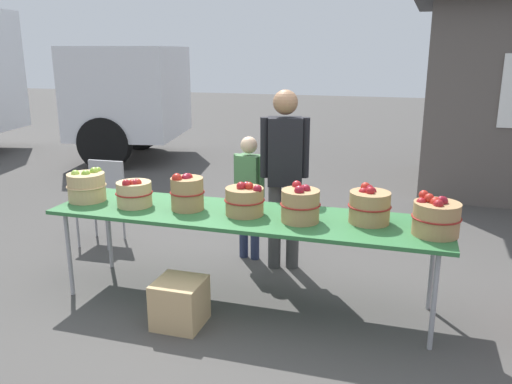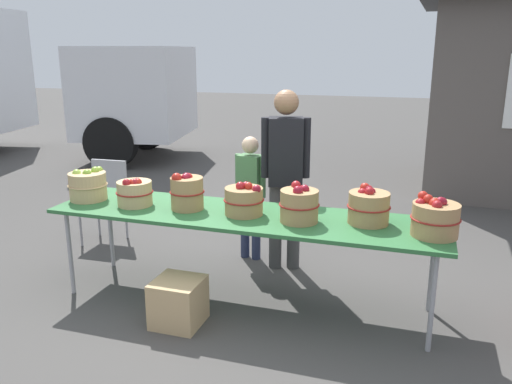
{
  "view_description": "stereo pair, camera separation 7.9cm",
  "coord_description": "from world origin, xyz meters",
  "px_view_note": "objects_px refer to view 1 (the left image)",
  "views": [
    {
      "loc": [
        1.2,
        -3.67,
        1.99
      ],
      "look_at": [
        0.0,
        0.3,
        0.85
      ],
      "focal_mm": 36.37,
      "sensor_mm": 36.0,
      "label": 1
    },
    {
      "loc": [
        1.27,
        -3.64,
        1.99
      ],
      "look_at": [
        0.0,
        0.3,
        0.85
      ],
      "focal_mm": 36.37,
      "sensor_mm": 36.0,
      "label": 2
    }
  ],
  "objects_px": {
    "apple_basket_red_1": "(187,192)",
    "apple_basket_red_4": "(369,206)",
    "apple_basket_red_0": "(134,193)",
    "folding_chair": "(102,195)",
    "apple_basket_red_3": "(300,204)",
    "apple_basket_red_5": "(436,217)",
    "market_table": "(245,218)",
    "child_customer": "(249,188)",
    "apple_basket_red_2": "(245,200)",
    "vendor_adult": "(285,166)",
    "produce_crate": "(180,303)",
    "apple_basket_green_0": "(87,186)"
  },
  "relations": [
    {
      "from": "apple_basket_red_1",
      "to": "apple_basket_red_4",
      "type": "xyz_separation_m",
      "value": [
        1.42,
        0.09,
        -0.01
      ]
    },
    {
      "from": "apple_basket_red_0",
      "to": "folding_chair",
      "type": "relative_size",
      "value": 0.35
    },
    {
      "from": "apple_basket_red_3",
      "to": "apple_basket_red_5",
      "type": "height_order",
      "value": "same"
    },
    {
      "from": "apple_basket_red_5",
      "to": "apple_basket_red_0",
      "type": "bearing_deg",
      "value": 179.8
    },
    {
      "from": "market_table",
      "to": "child_customer",
      "type": "height_order",
      "value": "child_customer"
    },
    {
      "from": "market_table",
      "to": "apple_basket_red_2",
      "type": "bearing_deg",
      "value": -60.79
    },
    {
      "from": "vendor_adult",
      "to": "apple_basket_red_4",
      "type": "bearing_deg",
      "value": 124.11
    },
    {
      "from": "apple_basket_red_4",
      "to": "vendor_adult",
      "type": "bearing_deg",
      "value": 139.69
    },
    {
      "from": "apple_basket_red_4",
      "to": "produce_crate",
      "type": "bearing_deg",
      "value": -156.44
    },
    {
      "from": "market_table",
      "to": "child_customer",
      "type": "xyz_separation_m",
      "value": [
        -0.25,
        0.89,
        -0.0
      ]
    },
    {
      "from": "apple_basket_green_0",
      "to": "apple_basket_red_5",
      "type": "bearing_deg",
      "value": -0.78
    },
    {
      "from": "folding_chair",
      "to": "apple_basket_red_3",
      "type": "bearing_deg",
      "value": -24.45
    },
    {
      "from": "apple_basket_green_0",
      "to": "vendor_adult",
      "type": "xyz_separation_m",
      "value": [
        1.53,
        0.79,
        0.1
      ]
    },
    {
      "from": "apple_basket_red_5",
      "to": "child_customer",
      "type": "bearing_deg",
      "value": 150.03
    },
    {
      "from": "apple_basket_red_5",
      "to": "vendor_adult",
      "type": "relative_size",
      "value": 0.2
    },
    {
      "from": "child_customer",
      "to": "market_table",
      "type": "bearing_deg",
      "value": 114.61
    },
    {
      "from": "apple_basket_red_0",
      "to": "market_table",
      "type": "bearing_deg",
      "value": 3.19
    },
    {
      "from": "market_table",
      "to": "apple_basket_red_0",
      "type": "relative_size",
      "value": 10.21
    },
    {
      "from": "market_table",
      "to": "produce_crate",
      "type": "xyz_separation_m",
      "value": [
        -0.35,
        -0.49,
        -0.54
      ]
    },
    {
      "from": "apple_basket_red_2",
      "to": "apple_basket_red_3",
      "type": "bearing_deg",
      "value": -4.82
    },
    {
      "from": "apple_basket_red_1",
      "to": "child_customer",
      "type": "distance_m",
      "value": 0.95
    },
    {
      "from": "market_table",
      "to": "apple_basket_red_5",
      "type": "xyz_separation_m",
      "value": [
        1.4,
        -0.06,
        0.16
      ]
    },
    {
      "from": "apple_basket_red_1",
      "to": "folding_chair",
      "type": "distance_m",
      "value": 1.71
    },
    {
      "from": "apple_basket_green_0",
      "to": "apple_basket_red_1",
      "type": "distance_m",
      "value": 0.92
    },
    {
      "from": "vendor_adult",
      "to": "folding_chair",
      "type": "relative_size",
      "value": 1.93
    },
    {
      "from": "folding_chair",
      "to": "apple_basket_red_1",
      "type": "bearing_deg",
      "value": -35.53
    },
    {
      "from": "apple_basket_red_3",
      "to": "apple_basket_red_1",
      "type": "bearing_deg",
      "value": 177.99
    },
    {
      "from": "apple_basket_red_2",
      "to": "vendor_adult",
      "type": "distance_m",
      "value": 0.79
    },
    {
      "from": "apple_basket_red_1",
      "to": "vendor_adult",
      "type": "bearing_deg",
      "value": 52.11
    },
    {
      "from": "apple_basket_red_0",
      "to": "apple_basket_red_5",
      "type": "bearing_deg",
      "value": -0.2
    },
    {
      "from": "child_customer",
      "to": "folding_chair",
      "type": "distance_m",
      "value": 1.64
    },
    {
      "from": "market_table",
      "to": "produce_crate",
      "type": "height_order",
      "value": "market_table"
    },
    {
      "from": "folding_chair",
      "to": "market_table",
      "type": "bearing_deg",
      "value": -27.96
    },
    {
      "from": "apple_basket_green_0",
      "to": "apple_basket_red_2",
      "type": "xyz_separation_m",
      "value": [
        1.41,
        0.01,
        -0.01
      ]
    },
    {
      "from": "market_table",
      "to": "folding_chair",
      "type": "height_order",
      "value": "folding_chair"
    },
    {
      "from": "apple_basket_red_0",
      "to": "apple_basket_red_5",
      "type": "height_order",
      "value": "apple_basket_red_5"
    },
    {
      "from": "market_table",
      "to": "apple_basket_red_0",
      "type": "distance_m",
      "value": 0.95
    },
    {
      "from": "apple_basket_red_1",
      "to": "child_customer",
      "type": "relative_size",
      "value": 0.26
    },
    {
      "from": "apple_basket_red_0",
      "to": "produce_crate",
      "type": "height_order",
      "value": "apple_basket_red_0"
    },
    {
      "from": "folding_chair",
      "to": "apple_basket_green_0",
      "type": "bearing_deg",
      "value": -65.17
    },
    {
      "from": "apple_basket_red_3",
      "to": "produce_crate",
      "type": "height_order",
      "value": "apple_basket_red_3"
    },
    {
      "from": "apple_basket_red_3",
      "to": "vendor_adult",
      "type": "bearing_deg",
      "value": 111.64
    },
    {
      "from": "child_customer",
      "to": "folding_chair",
      "type": "relative_size",
      "value": 1.41
    },
    {
      "from": "child_customer",
      "to": "folding_chair",
      "type": "bearing_deg",
      "value": 8.87
    },
    {
      "from": "apple_basket_red_2",
      "to": "apple_basket_red_3",
      "type": "xyz_separation_m",
      "value": [
        0.45,
        -0.04,
        0.02
      ]
    },
    {
      "from": "apple_basket_red_0",
      "to": "produce_crate",
      "type": "xyz_separation_m",
      "value": [
        0.58,
        -0.44,
        -0.68
      ]
    },
    {
      "from": "apple_basket_red_3",
      "to": "folding_chair",
      "type": "relative_size",
      "value": 0.35
    },
    {
      "from": "apple_basket_red_2",
      "to": "produce_crate",
      "type": "height_order",
      "value": "apple_basket_red_2"
    },
    {
      "from": "apple_basket_green_0",
      "to": "folding_chair",
      "type": "bearing_deg",
      "value": 117.18
    },
    {
      "from": "apple_basket_green_0",
      "to": "child_customer",
      "type": "xyz_separation_m",
      "value": [
        1.15,
        0.91,
        -0.16
      ]
    }
  ]
}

